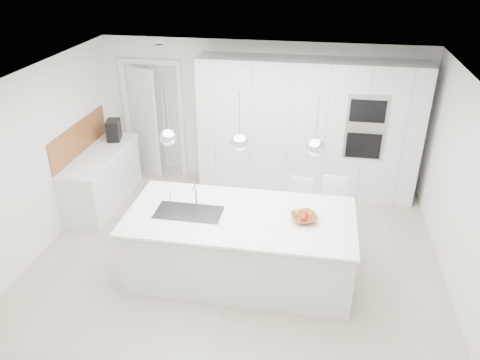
% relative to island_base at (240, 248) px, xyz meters
% --- Properties ---
extents(floor, '(5.50, 5.50, 0.00)m').
position_rel_island_base_xyz_m(floor, '(-0.10, 0.30, -0.43)').
color(floor, '#B8AC94').
rests_on(floor, ground).
extents(wall_back, '(5.50, 0.00, 5.50)m').
position_rel_island_base_xyz_m(wall_back, '(-0.10, 2.80, 0.82)').
color(wall_back, white).
rests_on(wall_back, ground).
extents(wall_left, '(0.00, 5.00, 5.00)m').
position_rel_island_base_xyz_m(wall_left, '(-2.85, 0.30, 0.82)').
color(wall_left, white).
rests_on(wall_left, ground).
extents(ceiling, '(5.50, 5.50, 0.00)m').
position_rel_island_base_xyz_m(ceiling, '(-0.10, 0.30, 2.07)').
color(ceiling, white).
rests_on(ceiling, wall_back).
extents(tall_cabinets, '(3.60, 0.60, 2.30)m').
position_rel_island_base_xyz_m(tall_cabinets, '(0.70, 2.50, 0.72)').
color(tall_cabinets, white).
rests_on(tall_cabinets, floor).
extents(oven_stack, '(0.62, 0.04, 1.05)m').
position_rel_island_base_xyz_m(oven_stack, '(1.60, 2.19, 0.92)').
color(oven_stack, '#A5A5A8').
rests_on(oven_stack, tall_cabinets).
extents(doorway_frame, '(1.11, 0.08, 2.13)m').
position_rel_island_base_xyz_m(doorway_frame, '(-2.05, 2.77, 0.59)').
color(doorway_frame, white).
rests_on(doorway_frame, floor).
extents(hallway_door, '(0.76, 0.38, 2.00)m').
position_rel_island_base_xyz_m(hallway_door, '(-2.30, 2.72, 0.57)').
color(hallway_door, white).
rests_on(hallway_door, floor).
extents(radiator, '(0.32, 0.04, 1.40)m').
position_rel_island_base_xyz_m(radiator, '(-1.73, 2.76, 0.42)').
color(radiator, white).
rests_on(radiator, floor).
extents(left_base_cabinets, '(0.60, 1.80, 0.86)m').
position_rel_island_base_xyz_m(left_base_cabinets, '(-2.55, 1.50, 0.00)').
color(left_base_cabinets, white).
rests_on(left_base_cabinets, floor).
extents(left_worktop, '(0.62, 1.82, 0.04)m').
position_rel_island_base_xyz_m(left_worktop, '(-2.55, 1.50, 0.45)').
color(left_worktop, white).
rests_on(left_worktop, left_base_cabinets).
extents(oak_backsplash, '(0.02, 1.80, 0.50)m').
position_rel_island_base_xyz_m(oak_backsplash, '(-2.84, 1.50, 0.72)').
color(oak_backsplash, '#9E5E30').
rests_on(oak_backsplash, wall_left).
extents(island_base, '(2.80, 1.20, 0.86)m').
position_rel_island_base_xyz_m(island_base, '(0.00, 0.00, 0.00)').
color(island_base, white).
rests_on(island_base, floor).
extents(island_worktop, '(2.84, 1.40, 0.04)m').
position_rel_island_base_xyz_m(island_worktop, '(0.00, 0.05, 0.45)').
color(island_worktop, white).
rests_on(island_worktop, island_base).
extents(island_sink, '(0.84, 0.44, 0.18)m').
position_rel_island_base_xyz_m(island_sink, '(-0.65, -0.00, 0.39)').
color(island_sink, '#3F3F42').
rests_on(island_sink, island_worktop).
extents(island_tap, '(0.02, 0.02, 0.30)m').
position_rel_island_base_xyz_m(island_tap, '(-0.60, 0.20, 0.62)').
color(island_tap, white).
rests_on(island_tap, island_worktop).
extents(pendant_left, '(0.20, 0.20, 0.20)m').
position_rel_island_base_xyz_m(pendant_left, '(-0.85, -0.00, 1.47)').
color(pendant_left, white).
rests_on(pendant_left, ceiling).
extents(pendant_mid, '(0.20, 0.20, 0.20)m').
position_rel_island_base_xyz_m(pendant_mid, '(-0.00, -0.00, 1.47)').
color(pendant_mid, white).
rests_on(pendant_mid, ceiling).
extents(pendant_right, '(0.20, 0.20, 0.20)m').
position_rel_island_base_xyz_m(pendant_right, '(0.85, -0.00, 1.47)').
color(pendant_right, white).
rests_on(pendant_right, ceiling).
extents(fruit_bowl, '(0.41, 0.41, 0.08)m').
position_rel_island_base_xyz_m(fruit_bowl, '(0.79, 0.05, 0.51)').
color(fruit_bowl, '#9E5E30').
rests_on(fruit_bowl, island_worktop).
extents(espresso_machine, '(0.28, 0.36, 0.34)m').
position_rel_island_base_xyz_m(espresso_machine, '(-2.53, 2.10, 0.64)').
color(espresso_machine, black).
rests_on(espresso_machine, left_worktop).
extents(bar_stool_left, '(0.42, 0.51, 0.99)m').
position_rel_island_base_xyz_m(bar_stool_left, '(0.71, 0.89, 0.06)').
color(bar_stool_left, white).
rests_on(bar_stool_left, floor).
extents(bar_stool_right, '(0.39, 0.52, 1.07)m').
position_rel_island_base_xyz_m(bar_stool_right, '(1.16, 0.82, 0.11)').
color(bar_stool_right, white).
rests_on(bar_stool_right, floor).
extents(apple_a, '(0.08, 0.08, 0.08)m').
position_rel_island_base_xyz_m(apple_a, '(0.78, -0.01, 0.54)').
color(apple_a, red).
rests_on(apple_a, fruit_bowl).
extents(apple_b, '(0.08, 0.08, 0.08)m').
position_rel_island_base_xyz_m(apple_b, '(0.81, 0.09, 0.54)').
color(apple_b, red).
rests_on(apple_b, fruit_bowl).
extents(banana_bunch, '(0.24, 0.17, 0.21)m').
position_rel_island_base_xyz_m(banana_bunch, '(0.78, 0.07, 0.59)').
color(banana_bunch, yellow).
rests_on(banana_bunch, fruit_bowl).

